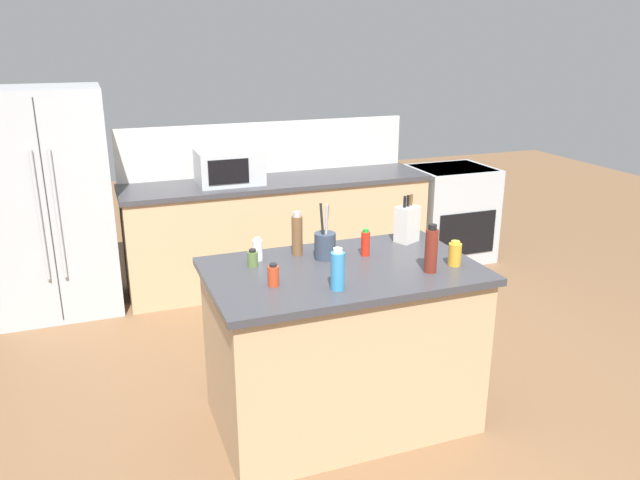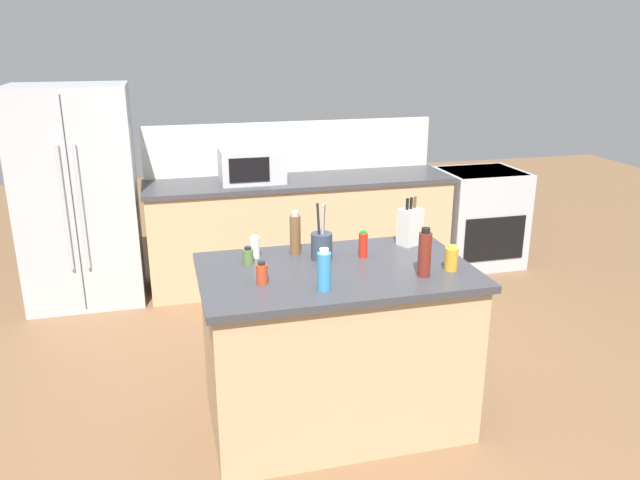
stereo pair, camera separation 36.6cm
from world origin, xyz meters
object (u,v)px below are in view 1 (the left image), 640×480
Objects in this scene: refrigerator at (51,203)px; knife_block at (407,224)px; range_oven at (450,213)px; microwave at (229,167)px; salt_shaker at (258,250)px; hot_sauce_bottle at (365,243)px; honey_jar at (455,254)px; pepper_grinder at (297,235)px; utensil_crock at (325,245)px; dish_soap_bottle at (338,270)px; vinegar_bottle at (431,250)px; spice_jar_oregano at (253,258)px; spice_jar_paprika at (273,275)px.

refrigerator is 2.87m from knife_block.
range_oven is 2.27m from microwave.
salt_shaker is at bearing 155.72° from knife_block.
range_oven is 3.17m from salt_shaker.
refrigerator reaches higher than microwave.
hot_sauce_bottle is 1.12× the size of honey_jar.
range_oven is 5.90× the size of hot_sauce_bottle.
pepper_grinder is (-2.23, -1.91, 0.59)m from range_oven.
dish_soap_bottle is at bearing -103.16° from utensil_crock.
refrigerator is 3.15m from vinegar_bottle.
hot_sauce_bottle is at bearing 178.43° from knife_block.
spice_jar_oregano is at bearing 123.49° from dish_soap_bottle.
pepper_grinder is (-0.57, 0.51, -0.00)m from vinegar_bottle.
vinegar_bottle is (1.95, -2.47, 0.18)m from refrigerator.
honey_jar is (-1.48, -2.38, 0.54)m from range_oven.
dish_soap_bottle is at bearing -174.83° from vinegar_bottle.
refrigerator is 6.99× the size of pepper_grinder.
refrigerator is at bearing 125.88° from utensil_crock.
honey_jar is at bearing -25.03° from salt_shaker.
dish_soap_bottle is at bearing -28.93° from spice_jar_paprika.
refrigerator is at bearing 125.13° from pepper_grinder.
dish_soap_bottle is (-0.55, -0.05, -0.02)m from vinegar_bottle.
spice_jar_oregano is (-0.86, 0.42, -0.08)m from vinegar_bottle.
spice_jar_oregano is 0.56m from dish_soap_bottle.
utensil_crock is at bearing -43.70° from pepper_grinder.
vinegar_bottle is 0.84m from spice_jar_paprika.
honey_jar reaches higher than salt_shaker.
dish_soap_bottle is at bearing -87.76° from pepper_grinder.
utensil_crock reaches higher than spice_jar_paprika.
honey_jar is (0.39, -0.32, -0.01)m from hot_sauce_bottle.
knife_block is (0.66, -1.92, -0.03)m from microwave.
honey_jar is at bearing -108.55° from knife_block.
dish_soap_bottle is (-0.34, -0.41, 0.03)m from hot_sauce_bottle.
microwave is at bearing 102.45° from vinegar_bottle.
microwave is 2.03m from utensil_crock.
refrigerator is at bearing 120.14° from salt_shaker.
dish_soap_bottle is at bearing -131.80° from range_oven.
spice_jar_oregano is at bearing -61.96° from refrigerator.
utensil_crock is (0.09, -2.03, -0.06)m from microwave.
dish_soap_bottle is 1.83× the size of spice_jar_paprika.
refrigerator reaches higher than vinegar_bottle.
microwave is at bearing 89.59° from dish_soap_bottle.
hot_sauce_bottle is at bearing 50.45° from dish_soap_bottle.
knife_block is 2.21× the size of salt_shaker.
hot_sauce_bottle is (1.74, -2.11, 0.13)m from refrigerator.
honey_jar is at bearing -3.76° from spice_jar_paprika.
hot_sauce_bottle is at bearing -132.23° from range_oven.
spice_jar_oregano is at bearing -162.18° from pepper_grinder.
microwave is 1.68× the size of utensil_crock.
knife_block is 0.70m from pepper_grinder.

